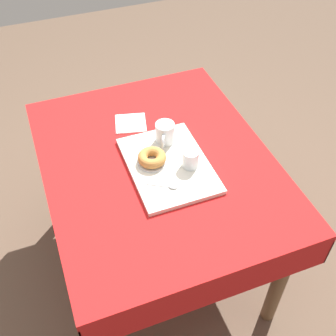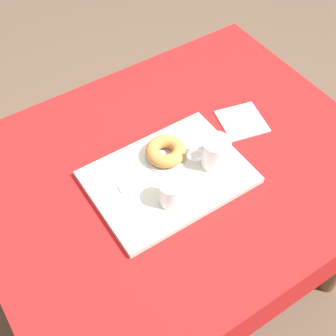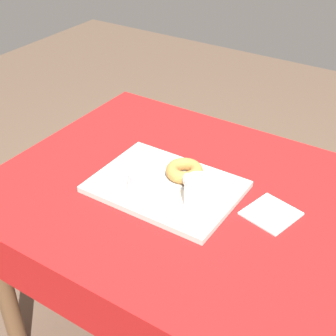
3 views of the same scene
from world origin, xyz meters
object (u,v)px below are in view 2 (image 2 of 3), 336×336
Objects in this scene: tea_mug_left at (215,153)px; sugar_donut_left at (166,151)px; teaspoon_near at (124,184)px; paper_napkin at (242,121)px; serving_tray at (168,177)px; donut_plate_left at (166,156)px; water_glass_near at (172,194)px; dining_table at (177,186)px.

sugar_donut_left is at bearing -42.61° from tea_mug_left.
paper_napkin is at bearing 123.69° from teaspoon_near.
serving_tray is 3.58× the size of donut_plate_left.
donut_plate_left is 0.02m from sugar_donut_left.
water_glass_near reaches higher than teaspoon_near.
dining_table is 15.29× the size of water_glass_near.
sugar_donut_left is (0.02, -0.03, 0.15)m from dining_table.
teaspoon_near is (0.08, -0.12, -0.03)m from water_glass_near.
water_glass_near reaches higher than dining_table.
tea_mug_left reaches higher than sugar_donut_left.
water_glass_near is at bearing 62.58° from sugar_donut_left.
serving_tray is (0.05, 0.03, 0.11)m from dining_table.
sugar_donut_left is (0.10, -0.09, -0.02)m from tea_mug_left.
sugar_donut_left is 0.85× the size of paper_napkin.
tea_mug_left reaches higher than donut_plate_left.
donut_plate_left is at bearing -117.42° from water_glass_near.
water_glass_near reaches higher than paper_napkin.
sugar_donut_left is at bearing 128.12° from teaspoon_near.
tea_mug_left is at bearing 137.39° from donut_plate_left.
water_glass_near is at bearing 21.38° from paper_napkin.
paper_napkin is (-0.29, -0.00, -0.04)m from sugar_donut_left.
dining_table is 0.13m from donut_plate_left.
teaspoon_near is at bearing -17.76° from serving_tray.
donut_plate_left is at bearing 45.00° from sugar_donut_left.
dining_table is 0.13m from serving_tray.
tea_mug_left reaches higher than dining_table.
water_glass_near is at bearing 62.00° from serving_tray.
sugar_donut_left is (-0.07, -0.14, -0.01)m from water_glass_near.
donut_plate_left is 0.29m from paper_napkin.
serving_tray is at bearing 29.04° from dining_table.
tea_mug_left is at bearing 27.54° from paper_napkin.
paper_napkin is (-0.36, -0.14, -0.05)m from water_glass_near.
serving_tray is 3.76× the size of sugar_donut_left.
dining_table is at bearing 117.20° from teaspoon_near.
tea_mug_left is 0.95× the size of donut_plate_left.
tea_mug_left is 0.27m from teaspoon_near.
paper_napkin is at bearing -179.37° from sugar_donut_left.
teaspoon_near is at bearing -3.50° from dining_table.
paper_napkin is at bearing -152.46° from tea_mug_left.
teaspoon_near reaches higher than serving_tray.
donut_plate_left is at bearing 0.63° from paper_napkin.
tea_mug_left is (-0.13, 0.04, 0.05)m from serving_tray.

